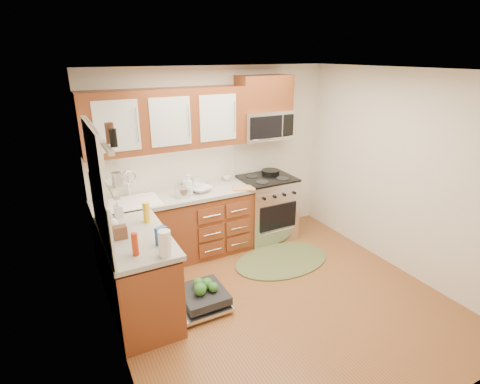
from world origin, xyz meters
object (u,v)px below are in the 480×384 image
dishwasher (200,299)px  skillet (271,172)px  upper_cabinets (166,120)px  stock_pot (183,192)px  range (266,207)px  sink (135,212)px  cup (227,178)px  rug (282,260)px  cutting_board (244,188)px  bowl_b (193,184)px  microwave (264,125)px  paper_towel_roll (165,243)px  bowl_a (201,189)px

dishwasher → skillet: size_ratio=2.62×
upper_cabinets → stock_pot: bearing=-72.1°
range → dishwasher: (-1.54, -1.13, -0.38)m
sink → cup: (1.38, 0.23, 0.17)m
sink → stock_pot: (0.60, -0.09, 0.19)m
sink → rug: 2.04m
rug → cutting_board: bearing=120.4°
bowl_b → range: bearing=-8.9°
microwave → bowl_b: (-1.09, 0.05, -0.73)m
cup → bowl_b: bearing=-174.7°
dishwasher → paper_towel_roll: bearing=-143.0°
upper_cabinets → cup: size_ratio=19.07×
stock_pot → cutting_board: size_ratio=0.68×
range → sink: (-1.93, -0.01, 0.33)m
dishwasher → bowl_b: 1.63m
range → rug: (-0.19, -0.74, -0.46)m
skillet → paper_towel_roll: bearing=-142.9°
stock_pot → bowl_b: size_ratio=0.70×
range → dishwasher: size_ratio=1.36×
rug → cup: cup is taller
skillet → upper_cabinets: bearing=-179.8°
skillet → cup: size_ratio=2.48×
sink → dishwasher: (0.39, -1.12, -0.70)m
upper_cabinets → range: upper_cabinets is taller
bowl_a → cup: bearing=26.8°
upper_cabinets → stock_pot: size_ratio=10.15×
upper_cabinets → microwave: upper_cabinets is taller
bowl_b → cutting_board: bearing=-33.0°
paper_towel_roll → bowl_b: paper_towel_roll is taller
skillet → stock_pot: 1.50m
rug → stock_pot: (-1.13, 0.63, 0.98)m
bowl_a → sink: bearing=178.4°
range → bowl_a: 1.16m
microwave → paper_towel_roll: 2.60m
microwave → bowl_a: 1.30m
microwave → sink: bearing=-176.1°
microwave → cutting_board: 0.97m
skillet → stock_pot: stock_pot is taller
dishwasher → paper_towel_roll: size_ratio=2.82×
cutting_board → cup: size_ratio=2.76×
range → bowl_a: bearing=-178.1°
microwave → cutting_board: (-0.50, -0.33, -0.76)m
sink → dishwasher: 1.38m
sink → bowl_b: bearing=12.0°
paper_towel_roll → microwave: bearing=38.6°
sink → rug: sink is taller
dishwasher → paper_towel_roll: 1.09m
rug → sink: bearing=157.4°
rug → paper_towel_roll: bearing=-158.1°
dishwasher → cutting_board: size_ratio=2.36×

